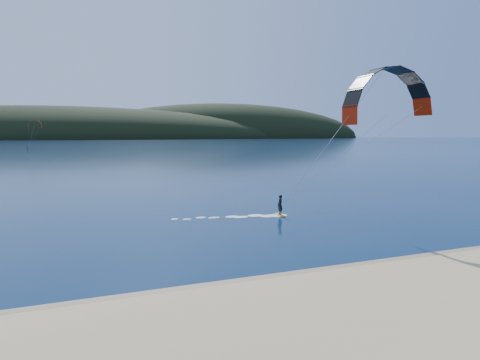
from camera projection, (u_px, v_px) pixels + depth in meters
name	position (u px, v px, depth m)	size (l,w,h in m)	color
ground	(224.00, 340.00, 15.35)	(1800.00, 1800.00, 0.00)	#08223D
wet_sand	(196.00, 295.00, 19.54)	(220.00, 2.50, 0.10)	#866E4E
headland	(96.00, 139.00, 709.55)	(1200.00, 310.00, 140.00)	black
kitesurfer_near	(384.00, 117.00, 38.10)	(25.18, 6.35, 13.52)	gold
kitesurfer_far	(35.00, 126.00, 193.09)	(8.06, 6.33, 13.99)	gold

